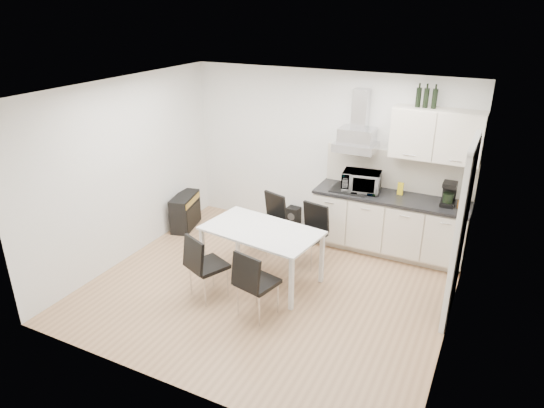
# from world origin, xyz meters

# --- Properties ---
(ground) EXTENTS (4.50, 4.50, 0.00)m
(ground) POSITION_xyz_m (0.00, 0.00, 0.00)
(ground) COLOR tan
(ground) RESTS_ON ground
(wall_back) EXTENTS (4.50, 0.10, 2.60)m
(wall_back) POSITION_xyz_m (0.00, 2.00, 1.30)
(wall_back) COLOR white
(wall_back) RESTS_ON ground
(wall_front) EXTENTS (4.50, 0.10, 2.60)m
(wall_front) POSITION_xyz_m (0.00, -2.00, 1.30)
(wall_front) COLOR white
(wall_front) RESTS_ON ground
(wall_left) EXTENTS (0.10, 4.00, 2.60)m
(wall_left) POSITION_xyz_m (-2.25, 0.00, 1.30)
(wall_left) COLOR white
(wall_left) RESTS_ON ground
(wall_right) EXTENTS (0.10, 4.00, 2.60)m
(wall_right) POSITION_xyz_m (2.25, 0.00, 1.30)
(wall_right) COLOR white
(wall_right) RESTS_ON ground
(ceiling) EXTENTS (4.50, 4.50, 0.00)m
(ceiling) POSITION_xyz_m (0.00, 0.00, 2.60)
(ceiling) COLOR white
(ceiling) RESTS_ON wall_back
(doorway) EXTENTS (0.08, 1.04, 2.10)m
(doorway) POSITION_xyz_m (2.21, 0.55, 1.05)
(doorway) COLOR white
(doorway) RESTS_ON ground
(kitchenette) EXTENTS (2.22, 0.64, 2.52)m
(kitchenette) POSITION_xyz_m (1.19, 1.73, 0.83)
(kitchenette) COLOR beige
(kitchenette) RESTS_ON ground
(dining_table) EXTENTS (1.62, 1.06, 0.75)m
(dining_table) POSITION_xyz_m (-0.18, 0.17, 0.68)
(dining_table) COLOR white
(dining_table) RESTS_ON ground
(chair_far_left) EXTENTS (0.58, 0.61, 0.88)m
(chair_far_left) POSITION_xyz_m (-0.50, 0.95, 0.44)
(chair_far_left) COLOR black
(chair_far_left) RESTS_ON ground
(chair_far_right) EXTENTS (0.53, 0.57, 0.88)m
(chair_far_right) POSITION_xyz_m (0.22, 0.84, 0.44)
(chair_far_right) COLOR black
(chair_far_right) RESTS_ON ground
(chair_near_left) EXTENTS (0.60, 0.63, 0.88)m
(chair_near_left) POSITION_xyz_m (-0.59, -0.50, 0.44)
(chair_near_left) COLOR black
(chair_near_left) RESTS_ON ground
(chair_near_right) EXTENTS (0.54, 0.59, 0.88)m
(chair_near_right) POSITION_xyz_m (0.15, -0.57, 0.44)
(chair_near_right) COLOR black
(chair_near_right) RESTS_ON ground
(guitar_amp) EXTENTS (0.45, 0.74, 0.57)m
(guitar_amp) POSITION_xyz_m (-2.09, 1.07, 0.29)
(guitar_amp) COLOR black
(guitar_amp) RESTS_ON ground
(floor_speaker) EXTENTS (0.22, 0.20, 0.34)m
(floor_speaker) POSITION_xyz_m (-0.48, 1.90, 0.17)
(floor_speaker) COLOR black
(floor_speaker) RESTS_ON ground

